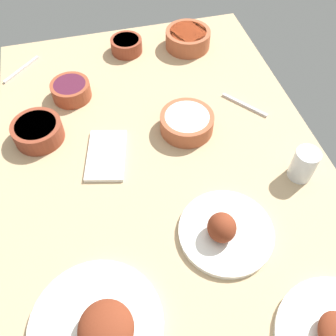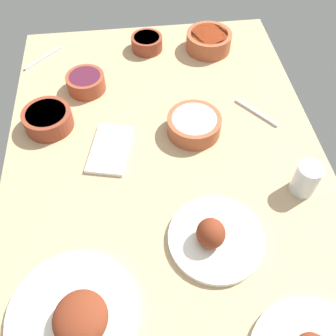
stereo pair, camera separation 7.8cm
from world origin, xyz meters
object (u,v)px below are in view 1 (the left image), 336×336
plate_far_side (225,231)px  folded_napkin (106,155)px  bowl_sauce (188,38)px  bowl_onions (71,90)px  bowl_pasta (38,131)px  bowl_potatoes (126,45)px  spoon_loose (21,69)px  water_tumbler (304,164)px  bowl_cream (187,122)px  fork_loose (245,105)px  plate_near_viewer (100,327)px

plate_far_side → folded_napkin: size_ratio=1.30×
bowl_sauce → folded_napkin: 57.03cm
bowl_onions → bowl_pasta: (15.37, -10.90, 0.18)cm
folded_napkin → bowl_pasta: bearing=-123.6°
bowl_potatoes → spoon_loose: 37.12cm
bowl_onions → bowl_potatoes: 28.70cm
plate_far_side → water_tumbler: size_ratio=2.46×
bowl_cream → bowl_sauce: 41.01cm
plate_far_side → bowl_sauce: 75.98cm
bowl_pasta → folded_napkin: 21.41cm
plate_far_side → bowl_potatoes: bearing=-173.1°
bowl_onions → fork_loose: bearing=71.2°
water_tumbler → spoon_loose: size_ratio=0.58×
plate_near_viewer → bowl_sauce: (-89.09, 44.49, 1.23)cm
bowl_pasta → fork_loose: (2.31, 62.88, -2.67)cm
bowl_potatoes → bowl_cream: bearing=13.7°
bowl_pasta → fork_loose: 62.98cm
plate_near_viewer → spoon_loose: plate_near_viewer is taller
bowl_cream → folded_napkin: (4.48, -24.72, -2.34)cm
bowl_onions → fork_loose: (17.68, 51.98, -2.49)cm
fork_loose → bowl_sauce: bearing=-23.9°
bowl_potatoes → spoon_loose: bearing=-87.7°
plate_near_viewer → bowl_cream: (-49.80, 32.76, 0.79)cm
bowl_sauce → fork_loose: size_ratio=0.99×
bowl_cream → bowl_pasta: bowl_pasta is taller
plate_near_viewer → plate_far_side: 34.89cm
fork_loose → bowl_onions: bearing=33.1°
water_tumbler → spoon_loose: bearing=-131.7°
plate_near_viewer → bowl_cream: size_ratio=1.78×
plate_far_side → fork_loose: plate_far_side is taller
bowl_potatoes → water_tumbler: size_ratio=1.18×
bowl_cream → folded_napkin: 25.23cm
folded_napkin → water_tumbler: bearing=68.7°
bowl_sauce → spoon_loose: (-1.05, -58.93, -2.98)cm
folded_napkin → spoon_loose: size_ratio=1.10×
bowl_sauce → water_tumbler: 64.45cm
bowl_cream → bowl_onions: (-22.65, -31.54, -0.05)cm
spoon_loose → plate_far_side: bearing=77.1°
plate_near_viewer → bowl_pasta: size_ratio=1.97×
spoon_loose → water_tumbler: bearing=94.0°
spoon_loose → bowl_cream: bearing=95.2°
bowl_pasta → spoon_loose: bowl_pasta is taller
fork_loose → spoon_loose: size_ratio=1.00×
plate_near_viewer → plate_far_side: (-14.18, 31.88, -0.16)cm
bowl_onions → folded_napkin: (27.13, 6.82, -2.29)cm
bowl_onions → water_tumbler: (46.44, 56.42, 1.78)cm
bowl_sauce → folded_napkin: bearing=-39.8°
plate_near_viewer → folded_napkin: (-45.32, 8.04, -1.56)cm
folded_napkin → bowl_cream: bearing=100.3°
plate_far_side → bowl_potatoes: size_ratio=2.08×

